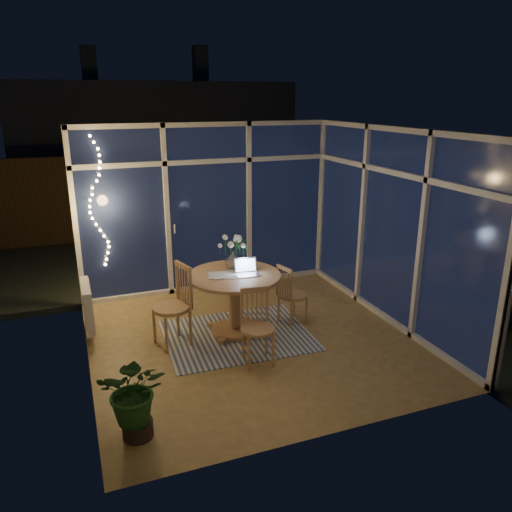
{
  "coord_description": "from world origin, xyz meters",
  "views": [
    {
      "loc": [
        -2.01,
        -5.36,
        2.97
      ],
      "look_at": [
        0.13,
        0.25,
        1.03
      ],
      "focal_mm": 35.0,
      "sensor_mm": 36.0,
      "label": 1
    }
  ],
  "objects_px": {
    "laptop": "(248,267)",
    "flower_vase": "(233,261)",
    "chair_left": "(171,306)",
    "dining_table": "(235,304)",
    "potted_plant": "(136,400)",
    "chair_front": "(258,327)",
    "chair_right": "(293,294)"
  },
  "relations": [
    {
      "from": "potted_plant",
      "to": "chair_right",
      "type": "bearing_deg",
      "value": 35.74
    },
    {
      "from": "chair_right",
      "to": "potted_plant",
      "type": "height_order",
      "value": "chair_right"
    },
    {
      "from": "flower_vase",
      "to": "potted_plant",
      "type": "relative_size",
      "value": 0.28
    },
    {
      "from": "chair_front",
      "to": "flower_vase",
      "type": "relative_size",
      "value": 4.27
    },
    {
      "from": "chair_right",
      "to": "flower_vase",
      "type": "height_order",
      "value": "flower_vase"
    },
    {
      "from": "laptop",
      "to": "potted_plant",
      "type": "relative_size",
      "value": 0.38
    },
    {
      "from": "laptop",
      "to": "flower_vase",
      "type": "relative_size",
      "value": 1.39
    },
    {
      "from": "dining_table",
      "to": "flower_vase",
      "type": "distance_m",
      "value": 0.56
    },
    {
      "from": "chair_left",
      "to": "potted_plant",
      "type": "distance_m",
      "value": 1.77
    },
    {
      "from": "dining_table",
      "to": "chair_left",
      "type": "xyz_separation_m",
      "value": [
        -0.83,
        -0.04,
        0.12
      ]
    },
    {
      "from": "flower_vase",
      "to": "chair_left",
      "type": "bearing_deg",
      "value": -163.38
    },
    {
      "from": "dining_table",
      "to": "chair_right",
      "type": "relative_size",
      "value": 1.39
    },
    {
      "from": "chair_right",
      "to": "chair_front",
      "type": "distance_m",
      "value": 1.16
    },
    {
      "from": "chair_left",
      "to": "laptop",
      "type": "bearing_deg",
      "value": 71.87
    },
    {
      "from": "chair_left",
      "to": "dining_table",
      "type": "bearing_deg",
      "value": 77.07
    },
    {
      "from": "dining_table",
      "to": "chair_right",
      "type": "height_order",
      "value": "chair_right"
    },
    {
      "from": "chair_front",
      "to": "laptop",
      "type": "relative_size",
      "value": 3.06
    },
    {
      "from": "chair_left",
      "to": "chair_front",
      "type": "height_order",
      "value": "chair_left"
    },
    {
      "from": "chair_left",
      "to": "flower_vase",
      "type": "bearing_deg",
      "value": 91.08
    },
    {
      "from": "chair_front",
      "to": "potted_plant",
      "type": "height_order",
      "value": "chair_front"
    },
    {
      "from": "chair_right",
      "to": "flower_vase",
      "type": "relative_size",
      "value": 4.07
    },
    {
      "from": "dining_table",
      "to": "chair_front",
      "type": "xyz_separation_m",
      "value": [
        0.01,
        -0.83,
        0.04
      ]
    },
    {
      "from": "chair_front",
      "to": "potted_plant",
      "type": "relative_size",
      "value": 1.18
    },
    {
      "from": "chair_left",
      "to": "chair_front",
      "type": "bearing_deg",
      "value": 31.04
    },
    {
      "from": "dining_table",
      "to": "laptop",
      "type": "distance_m",
      "value": 0.54
    },
    {
      "from": "laptop",
      "to": "potted_plant",
      "type": "bearing_deg",
      "value": -130.87
    },
    {
      "from": "chair_front",
      "to": "potted_plant",
      "type": "distance_m",
      "value": 1.72
    },
    {
      "from": "chair_front",
      "to": "flower_vase",
      "type": "height_order",
      "value": "flower_vase"
    },
    {
      "from": "laptop",
      "to": "potted_plant",
      "type": "distance_m",
      "value": 2.35
    },
    {
      "from": "chair_left",
      "to": "chair_right",
      "type": "bearing_deg",
      "value": 75.55
    },
    {
      "from": "laptop",
      "to": "dining_table",
      "type": "bearing_deg",
      "value": 156.67
    },
    {
      "from": "dining_table",
      "to": "potted_plant",
      "type": "relative_size",
      "value": 1.57
    }
  ]
}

